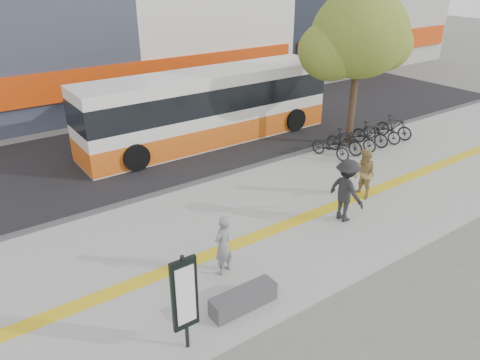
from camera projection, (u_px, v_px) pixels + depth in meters
ground at (295, 248)px, 12.65m from camera, size 120.00×120.00×0.00m
sidewalk at (261, 224)px, 13.74m from camera, size 40.00×7.00×0.08m
tactile_strip at (272, 230)px, 13.35m from camera, size 40.00×0.45×0.01m
street at (152, 149)px, 19.28m from camera, size 40.00×8.00×0.06m
curb at (201, 182)px, 16.31m from camera, size 40.00×0.25×0.14m
bench at (243, 299)px, 10.28m from camera, size 1.60×0.45×0.45m
signboard at (185, 296)px, 8.76m from camera, size 0.55×0.10×2.20m
street_tree at (357, 36)px, 18.02m from camera, size 4.40×3.80×6.31m
bus at (209, 109)px, 19.60m from camera, size 11.23×2.66×2.99m
bicycle_row at (364, 137)px, 19.17m from camera, size 4.78×1.80×1.00m
seated_woman at (223, 245)px, 11.23m from camera, size 0.67×0.55×1.59m
pedestrian_tan at (364, 174)px, 14.90m from camera, size 0.68×0.85×1.66m
pedestrian_dark at (346, 190)px, 13.53m from camera, size 0.73×1.26×1.94m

